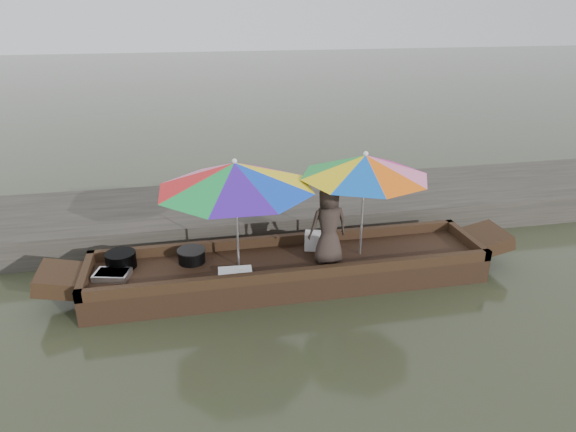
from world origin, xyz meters
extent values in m
plane|color=#333927|center=(0.00, 0.00, 0.00)|extent=(80.00, 80.00, 0.00)
cube|color=#2D2B26|center=(0.00, 2.20, 0.25)|extent=(22.00, 2.20, 0.50)
cube|color=black|center=(0.00, 0.00, 0.17)|extent=(5.64, 1.20, 0.35)
cylinder|color=black|center=(-2.34, 0.28, 0.46)|extent=(0.42, 0.42, 0.22)
cube|color=silver|center=(-2.43, -0.02, 0.39)|extent=(0.52, 0.42, 0.09)
cube|color=silver|center=(-0.81, -0.27, 0.38)|extent=(0.48, 0.35, 0.06)
cylinder|color=black|center=(-1.37, 0.24, 0.44)|extent=(0.38, 0.38, 0.18)
cube|color=silver|center=(0.44, 0.30, 0.48)|extent=(0.33, 0.29, 0.26)
imported|color=#332923|center=(0.53, -0.14, 0.92)|extent=(0.59, 0.42, 1.14)
camera|label=1|loc=(-1.35, -6.41, 3.75)|focal=32.00mm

